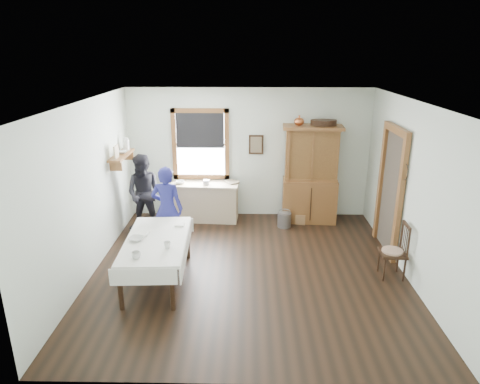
# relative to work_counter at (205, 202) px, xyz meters

# --- Properties ---
(room) EXTENTS (5.01, 5.01, 2.70)m
(room) POSITION_rel_work_counter_xyz_m (0.91, -2.16, 0.95)
(room) COLOR black
(room) RESTS_ON ground
(window) EXTENTS (1.18, 0.07, 1.48)m
(window) POSITION_rel_work_counter_xyz_m (-0.09, 0.30, 1.23)
(window) COLOR white
(window) RESTS_ON room
(doorway) EXTENTS (0.09, 1.14, 2.22)m
(doorway) POSITION_rel_work_counter_xyz_m (3.36, -1.31, 0.76)
(doorway) COLOR #443B31
(doorway) RESTS_ON room
(wall_shelf) EXTENTS (0.24, 1.00, 0.44)m
(wall_shelf) POSITION_rel_work_counter_xyz_m (-1.46, -0.62, 1.17)
(wall_shelf) COLOR brown
(wall_shelf) RESTS_ON room
(framed_picture) EXTENTS (0.30, 0.04, 0.40)m
(framed_picture) POSITION_rel_work_counter_xyz_m (1.06, 0.30, 1.15)
(framed_picture) COLOR #301D11
(framed_picture) RESTS_ON room
(rug_beater) EXTENTS (0.01, 0.27, 0.27)m
(rug_beater) POSITION_rel_work_counter_xyz_m (3.36, -1.86, 1.32)
(rug_beater) COLOR black
(rug_beater) RESTS_ON room
(work_counter) EXTENTS (1.43, 0.62, 0.80)m
(work_counter) POSITION_rel_work_counter_xyz_m (0.00, 0.00, 0.00)
(work_counter) COLOR tan
(work_counter) RESTS_ON room
(china_hutch) EXTENTS (1.20, 0.62, 2.00)m
(china_hutch) POSITION_rel_work_counter_xyz_m (2.17, -0.00, 0.60)
(china_hutch) COLOR brown
(china_hutch) RESTS_ON room
(dining_table) EXTENTS (1.02, 1.82, 0.71)m
(dining_table) POSITION_rel_work_counter_xyz_m (-0.49, -2.52, -0.04)
(dining_table) COLOR white
(dining_table) RESTS_ON room
(spindle_chair) EXTENTS (0.43, 0.43, 0.90)m
(spindle_chair) POSITION_rel_work_counter_xyz_m (3.16, -2.31, 0.05)
(spindle_chair) COLOR #301D11
(spindle_chair) RESTS_ON room
(pail) EXTENTS (0.28, 0.28, 0.30)m
(pail) POSITION_rel_work_counter_xyz_m (1.64, -0.35, -0.25)
(pail) COLOR gray
(pail) RESTS_ON room
(wicker_basket) EXTENTS (0.40, 0.33, 0.21)m
(wicker_basket) POSITION_rel_work_counter_xyz_m (1.92, -0.12, -0.29)
(wicker_basket) COLOR #A37449
(wicker_basket) RESTS_ON room
(woman_blue) EXTENTS (0.56, 0.40, 1.42)m
(woman_blue) POSITION_rel_work_counter_xyz_m (-0.52, -1.39, 0.31)
(woman_blue) COLOR navy
(woman_blue) RESTS_ON room
(figure_dark) EXTENTS (0.74, 0.60, 1.42)m
(figure_dark) POSITION_rel_work_counter_xyz_m (-1.10, -0.57, 0.31)
(figure_dark) COLOR black
(figure_dark) RESTS_ON room
(table_cup_a) EXTENTS (0.16, 0.16, 0.10)m
(table_cup_a) POSITION_rel_work_counter_xyz_m (-0.63, -3.15, 0.36)
(table_cup_a) COLOR silver
(table_cup_a) RESTS_ON dining_table
(table_cup_b) EXTENTS (0.13, 0.13, 0.10)m
(table_cup_b) POSITION_rel_work_counter_xyz_m (-0.26, -2.83, 0.36)
(table_cup_b) COLOR silver
(table_cup_b) RESTS_ON dining_table
(table_bowl) EXTENTS (0.28, 0.28, 0.06)m
(table_bowl) POSITION_rel_work_counter_xyz_m (-0.77, -2.58, 0.34)
(table_bowl) COLOR silver
(table_bowl) RESTS_ON dining_table
(counter_book) EXTENTS (0.29, 0.31, 0.02)m
(counter_book) POSITION_rel_work_counter_xyz_m (0.47, 0.01, 0.41)
(counter_book) COLOR #70624B
(counter_book) RESTS_ON work_counter
(counter_bowl) EXTENTS (0.21, 0.21, 0.06)m
(counter_bowl) POSITION_rel_work_counter_xyz_m (-0.50, -0.03, 0.43)
(counter_bowl) COLOR silver
(counter_bowl) RESTS_ON work_counter
(shelf_bowl) EXTENTS (0.22, 0.22, 0.05)m
(shelf_bowl) POSITION_rel_work_counter_xyz_m (-1.46, -0.61, 1.20)
(shelf_bowl) COLOR silver
(shelf_bowl) RESTS_ON wall_shelf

